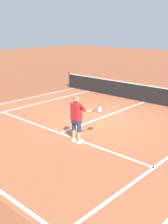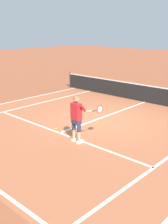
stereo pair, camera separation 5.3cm
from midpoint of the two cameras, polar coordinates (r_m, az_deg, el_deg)
The scene contains 10 objects.
ground_plane at distance 12.30m, azimuth 2.65°, elevation -1.63°, with size 80.00×80.00×0.00m, color #9E5133.
court_inner_surface at distance 11.68m, azimuth -0.14°, elevation -2.63°, with size 10.98×10.53×0.00m, color #B2603D.
line_service at distance 10.80m, azimuth -4.98°, elevation -4.37°, with size 8.23×0.10×0.01m, color white.
line_centre_service at distance 13.04m, azimuth 5.46°, elevation -0.58°, with size 0.10×6.40×0.01m, color white.
line_singles_left at distance 14.66m, azimuth -11.99°, elevation 1.12°, with size 0.10×10.13×0.01m, color white.
line_doubles_left at distance 15.78m, azimuth -14.91°, elevation 2.04°, with size 0.10×10.13×0.01m, color white.
tennis_net at distance 15.49m, azimuth 12.76°, elevation 3.81°, with size 11.96×0.08×1.07m.
tennis_player at distance 9.60m, azimuth -1.31°, elevation -0.84°, with size 0.70×1.10×1.71m.
tennis_ball_near_feet at distance 11.17m, azimuth -5.73°, elevation -3.49°, with size 0.07×0.07×0.07m, color #CCE02D.
tennis_ball_by_baseline at distance 10.37m, azimuth -2.75°, elevation -5.09°, with size 0.07×0.07×0.07m, color #CCE02D.
Camera 2 is at (7.51, -8.91, 3.95)m, focal length 43.88 mm.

